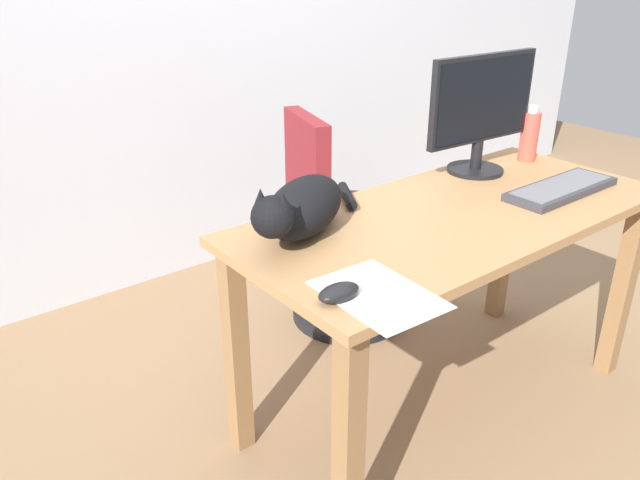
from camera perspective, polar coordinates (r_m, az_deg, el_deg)
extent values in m
plane|color=#846647|center=(2.35, 10.71, -14.29)|extent=(8.00, 8.00, 0.00)
cube|color=#9E7247|center=(1.98, 12.33, 2.21)|extent=(1.43, 0.64, 0.03)
cube|color=olive|center=(1.62, 2.59, -18.52)|extent=(0.06, 0.06, 0.71)
cube|color=olive|center=(2.53, 25.83, -3.94)|extent=(0.06, 0.06, 0.71)
cube|color=olive|center=(1.95, -7.60, -10.12)|extent=(0.06, 0.06, 0.71)
cube|color=olive|center=(2.75, 16.36, -0.06)|extent=(0.06, 0.06, 0.71)
cylinder|color=black|center=(2.78, 2.56, -6.49)|extent=(0.48, 0.48, 0.04)
cylinder|color=black|center=(2.68, 2.64, -2.77)|extent=(0.06, 0.06, 0.45)
cylinder|color=maroon|center=(2.58, 2.75, 2.24)|extent=(0.44, 0.44, 0.06)
cube|color=maroon|center=(2.43, -1.21, 6.64)|extent=(0.16, 0.35, 0.40)
cylinder|color=black|center=(2.35, 13.90, 6.22)|extent=(0.20, 0.20, 0.01)
cylinder|color=black|center=(2.33, 14.05, 7.56)|extent=(0.04, 0.04, 0.10)
cube|color=black|center=(2.28, 14.57, 12.35)|extent=(0.48, 0.05, 0.30)
cube|color=black|center=(2.27, 14.85, 12.28)|extent=(0.45, 0.03, 0.27)
cube|color=#333338|center=(2.22, 21.08, 4.34)|extent=(0.44, 0.15, 0.02)
cube|color=slate|center=(2.22, 21.13, 4.68)|extent=(0.40, 0.12, 0.00)
ellipsoid|color=black|center=(1.76, -1.40, 3.09)|extent=(0.40, 0.34, 0.15)
sphere|color=black|center=(1.56, -4.35, 2.10)|extent=(0.11, 0.11, 0.11)
cone|color=black|center=(1.53, -3.38, 3.65)|extent=(0.04, 0.04, 0.04)
cone|color=black|center=(1.56, -5.43, 3.93)|extent=(0.04, 0.04, 0.04)
cylinder|color=black|center=(2.00, 2.49, 4.04)|extent=(0.12, 0.17, 0.03)
ellipsoid|color=black|center=(1.43, 1.73, -4.78)|extent=(0.11, 0.06, 0.04)
cube|color=white|center=(1.47, 5.35, -4.95)|extent=(0.22, 0.31, 0.00)
cylinder|color=#D84C3D|center=(2.52, 18.49, 8.91)|extent=(0.07, 0.07, 0.18)
cylinder|color=silver|center=(2.49, 18.81, 11.21)|extent=(0.04, 0.04, 0.02)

